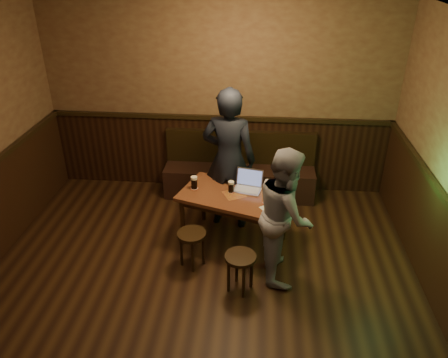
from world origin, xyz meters
The scene contains 12 objects.
room centered at (0.00, 0.22, 1.20)m, with size 5.04×6.04×2.84m.
bench centered at (0.32, 2.75, 0.31)m, with size 2.20×0.50×0.95m.
pub_table centered at (0.32, 1.54, 0.60)m, with size 1.45×1.10×0.69m.
stool_left centered at (-0.13, 1.03, 0.36)m, with size 0.39×0.39×0.45m.
stool_right centered at (0.45, 0.66, 0.37)m, with size 0.43×0.43×0.46m.
pint_left centered at (-0.18, 1.64, 0.77)m, with size 0.11×0.11×0.16m.
pint_mid centered at (0.28, 1.59, 0.76)m, with size 0.10×0.10×0.15m.
pint_right centered at (0.70, 1.37, 0.77)m, with size 0.10×0.10×0.15m.
laptop centered at (0.48, 1.69, 0.75)m, with size 0.38×0.33×0.24m.
menu centered at (0.75, 1.23, 0.69)m, with size 0.22×0.15×0.00m, color silver.
person_suit centered at (0.22, 1.97, 0.94)m, with size 0.69×0.45×1.89m, color black.
person_grey centered at (0.91, 1.01, 0.78)m, with size 0.76×0.59×1.55m, color gray.
Camera 1 is at (0.59, -2.99, 3.37)m, focal length 35.00 mm.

